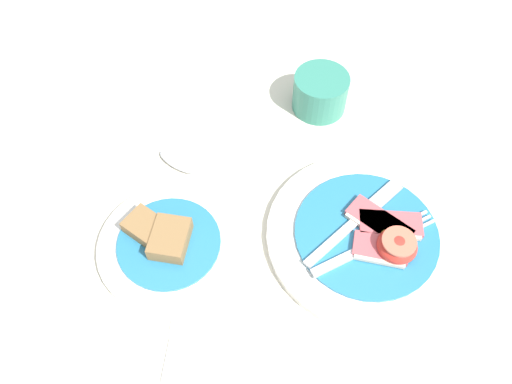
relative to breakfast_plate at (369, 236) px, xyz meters
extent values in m
plane|color=beige|center=(-0.10, -0.01, -0.01)|extent=(3.00, 3.00, 0.00)
cylinder|color=silver|center=(0.00, 0.00, 0.00)|extent=(0.27, 0.27, 0.01)
cylinder|color=teal|center=(0.00, 0.00, 0.00)|extent=(0.19, 0.19, 0.00)
cube|color=#BC5156|center=(0.00, -0.02, 0.01)|extent=(0.08, 0.06, 0.01)
cube|color=beige|center=(0.00, -0.04, 0.01)|extent=(0.06, 0.04, 0.01)
cube|color=#BC5156|center=(0.02, 0.01, 0.01)|extent=(0.08, 0.09, 0.01)
cube|color=beige|center=(0.00, 0.00, 0.01)|extent=(0.06, 0.07, 0.01)
cube|color=#BC5156|center=(0.03, 0.01, 0.01)|extent=(0.09, 0.06, 0.01)
cube|color=beige|center=(0.03, -0.01, 0.01)|extent=(0.08, 0.03, 0.01)
ellipsoid|color=red|center=(0.02, -0.03, 0.02)|extent=(0.05, 0.05, 0.03)
cylinder|color=#DB664C|center=(0.02, -0.03, 0.03)|extent=(0.04, 0.04, 0.00)
ellipsoid|color=white|center=(0.01, -0.02, 0.01)|extent=(0.07, 0.06, 0.01)
ellipsoid|color=yellow|center=(0.02, -0.02, 0.01)|extent=(0.02, 0.02, 0.01)
cube|color=silver|center=(-0.04, -0.03, 0.01)|extent=(0.11, 0.04, 0.00)
cube|color=silver|center=(0.03, -0.01, 0.01)|extent=(0.03, 0.02, 0.00)
cube|color=silver|center=(0.07, -0.01, 0.01)|extent=(0.04, 0.01, 0.00)
cube|color=silver|center=(0.07, 0.00, 0.01)|extent=(0.04, 0.01, 0.00)
cube|color=silver|center=(0.06, 0.01, 0.01)|extent=(0.04, 0.01, 0.00)
cube|color=silver|center=(-0.05, 0.00, 0.01)|extent=(0.10, 0.06, 0.00)
cube|color=#9EA0A5|center=(0.03, 0.05, 0.01)|extent=(0.08, 0.06, 0.00)
cylinder|color=silver|center=(-0.26, 0.05, 0.00)|extent=(0.19, 0.19, 0.01)
cylinder|color=teal|center=(-0.26, 0.05, 0.00)|extent=(0.14, 0.14, 0.00)
cube|color=olive|center=(-0.29, 0.07, 0.02)|extent=(0.06, 0.06, 0.02)
cube|color=olive|center=(-0.26, 0.05, 0.02)|extent=(0.07, 0.07, 0.02)
cylinder|color=#337F6B|center=(0.01, 0.25, 0.02)|extent=(0.09, 0.09, 0.06)
cylinder|color=white|center=(0.01, 0.25, 0.05)|extent=(0.07, 0.07, 0.01)
cube|color=silver|center=(-0.30, 0.26, -0.01)|extent=(0.08, 0.09, 0.01)
ellipsoid|color=silver|center=(-0.23, 0.19, 0.00)|extent=(0.07, 0.07, 0.01)
cube|color=silver|center=(-0.27, -0.06, -0.01)|extent=(0.02, 0.03, 0.01)
cube|color=silver|center=(-0.25, -0.02, -0.01)|extent=(0.02, 0.04, 0.00)
cube|color=silver|center=(-0.26, -0.02, -0.01)|extent=(0.02, 0.04, 0.00)
cube|color=silver|center=(-0.26, -0.02, -0.01)|extent=(0.02, 0.04, 0.00)
camera|label=1|loc=(-0.22, -0.28, 0.59)|focal=35.00mm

